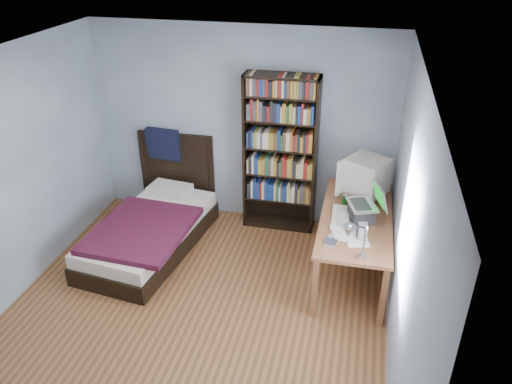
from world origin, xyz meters
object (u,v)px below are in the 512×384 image
at_px(laptop, 364,209).
at_px(soda_can, 345,199).
at_px(bed, 152,226).
at_px(desk, 356,218).
at_px(bookshelf, 280,155).
at_px(crt_monitor, 365,176).
at_px(desk_lamp, 351,234).
at_px(speaker, 362,232).
at_px(keyboard, 340,217).

distance_m(laptop, soda_can, 0.36).
distance_m(soda_can, bed, 2.33).
bearing_deg(desk, bookshelf, 161.38).
bearing_deg(soda_can, bed, -174.36).
relative_size(desk, crt_monitor, 2.86).
bearing_deg(crt_monitor, desk_lamp, -92.84).
bearing_deg(bed, laptop, -1.50).
bearing_deg(bed, soda_can, 5.64).
bearing_deg(desk, desk_lamp, -91.14).
bearing_deg(crt_monitor, speaker, -88.28).
distance_m(desk_lamp, bookshelf, 2.19).
height_order(desk_lamp, soda_can, desk_lamp).
bearing_deg(soda_can, speaker, -72.41).
bearing_deg(speaker, soda_can, 98.82).
bearing_deg(crt_monitor, desk, 125.33).
bearing_deg(crt_monitor, laptop, -87.67).
height_order(crt_monitor, keyboard, crt_monitor).
bearing_deg(laptop, keyboard, -170.74).
xyz_separation_m(desk, soda_can, (-0.14, -0.24, 0.36)).
bearing_deg(crt_monitor, bookshelf, 158.99).
distance_m(crt_monitor, bookshelf, 1.10).
xyz_separation_m(crt_monitor, keyboard, (-0.21, -0.50, -0.26)).
height_order(desk_lamp, keyboard, desk_lamp).
bearing_deg(keyboard, laptop, 7.80).
bearing_deg(speaker, crt_monitor, 82.95).
distance_m(laptop, desk_lamp, 1.16).
bearing_deg(bookshelf, desk_lamp, -64.04).
xyz_separation_m(desk, speaker, (0.07, -0.92, 0.40)).
bearing_deg(keyboard, soda_can, 84.67).
xyz_separation_m(desk_lamp, bookshelf, (-0.95, 1.95, -0.23)).
height_order(keyboard, bed, bed).
height_order(crt_monitor, bookshelf, bookshelf).
height_order(desk_lamp, bookshelf, bookshelf).
bearing_deg(speaker, bookshelf, 121.40).
xyz_separation_m(laptop, bookshelf, (-1.05, 0.86, 0.15)).
bearing_deg(bookshelf, bed, -150.58).
distance_m(crt_monitor, keyboard, 0.61).
relative_size(desk, laptop, 3.91).
bearing_deg(bed, bookshelf, 29.42).
relative_size(soda_can, bookshelf, 0.06).
relative_size(desk, keyboard, 3.76).
bearing_deg(desk, keyboard, -106.17).
xyz_separation_m(desk, keyboard, (-0.16, -0.57, 0.33)).
bearing_deg(laptop, speaker, -89.02).
relative_size(laptop, soda_can, 4.02).
height_order(keyboard, bookshelf, bookshelf).
height_order(desk_lamp, speaker, desk_lamp).
relative_size(desk, bed, 0.83).
bearing_deg(speaker, bed, 160.87).
xyz_separation_m(keyboard, bookshelf, (-0.82, 0.90, 0.25)).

